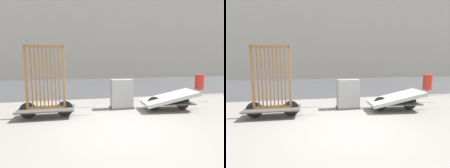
# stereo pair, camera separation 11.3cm
# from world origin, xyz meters

# --- Properties ---
(ground_plane) EXTENTS (60.00, 60.00, 0.00)m
(ground_plane) POSITION_xyz_m (0.00, 0.00, 0.00)
(ground_plane) COLOR gray
(road_strip) EXTENTS (56.00, 9.92, 0.01)m
(road_strip) POSITION_xyz_m (0.00, 8.93, 0.00)
(road_strip) COLOR #424244
(road_strip) RESTS_ON ground_plane
(building_facade) EXTENTS (48.00, 4.00, 10.43)m
(building_facade) POSITION_xyz_m (0.00, 15.89, 5.21)
(building_facade) COLOR #B2ADA3
(building_facade) RESTS_ON ground_plane
(bike_cart_with_bedframe) EXTENTS (2.44, 0.83, 2.29)m
(bike_cart_with_bedframe) POSITION_xyz_m (-2.13, 1.45, 0.72)
(bike_cart_with_bedframe) COLOR #4C4742
(bike_cart_with_bedframe) RESTS_ON ground_plane
(bike_cart_with_mattress) EXTENTS (2.56, 1.16, 0.73)m
(bike_cart_with_mattress) POSITION_xyz_m (2.14, 1.45, 0.42)
(bike_cart_with_mattress) COLOR #4C4742
(bike_cart_with_mattress) RESTS_ON ground_plane
(utility_cabinet) EXTENTS (0.88, 0.44, 1.12)m
(utility_cabinet) POSITION_xyz_m (0.49, 2.01, 0.52)
(utility_cabinet) COLOR #4C4C4C
(utility_cabinet) RESTS_ON ground_plane
(trash_bin) EXTENTS (0.45, 0.45, 1.12)m
(trash_bin) POSITION_xyz_m (5.13, 3.62, 0.72)
(trash_bin) COLOR gray
(trash_bin) RESTS_ON ground_plane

